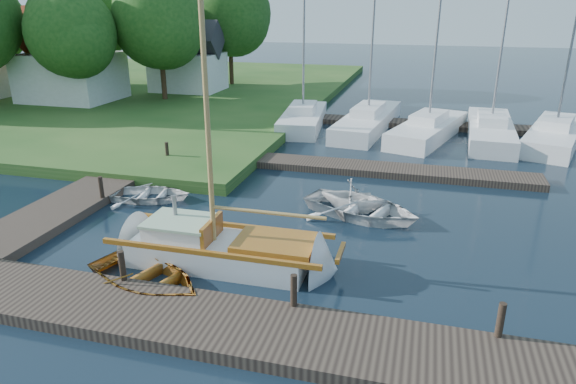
% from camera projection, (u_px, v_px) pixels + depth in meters
% --- Properties ---
extents(ground, '(160.00, 160.00, 0.00)m').
position_uv_depth(ground, '(288.00, 226.00, 17.02)').
color(ground, black).
rests_on(ground, ground).
extents(near_dock, '(18.00, 2.20, 0.30)m').
position_uv_depth(near_dock, '(218.00, 325.00, 11.54)').
color(near_dock, '#2B211C').
rests_on(near_dock, ground).
extents(left_dock, '(2.20, 18.00, 0.30)m').
position_uv_depth(left_dock, '(111.00, 182.00, 20.75)').
color(left_dock, '#2B211C').
rests_on(left_dock, ground).
extents(far_dock, '(14.00, 1.60, 0.30)m').
position_uv_depth(far_dock, '(371.00, 169.00, 22.36)').
color(far_dock, '#2B211C').
rests_on(far_dock, ground).
extents(pontoon, '(30.00, 1.60, 0.30)m').
position_uv_depth(pontoon, '(533.00, 131.00, 28.99)').
color(pontoon, '#2B211C').
rests_on(pontoon, ground).
extents(shore, '(50.00, 40.00, 0.50)m').
position_uv_depth(shore, '(39.00, 86.00, 43.74)').
color(shore, '#224C19').
rests_on(shore, ground).
extents(mooring_post_1, '(0.16, 0.16, 0.80)m').
position_uv_depth(mooring_post_1, '(122.00, 266.00, 13.00)').
color(mooring_post_1, black).
rests_on(mooring_post_1, near_dock).
extents(mooring_post_2, '(0.16, 0.16, 0.80)m').
position_uv_depth(mooring_post_2, '(294.00, 290.00, 11.89)').
color(mooring_post_2, black).
rests_on(mooring_post_2, near_dock).
extents(mooring_post_3, '(0.16, 0.16, 0.80)m').
position_uv_depth(mooring_post_3, '(501.00, 320.00, 10.78)').
color(mooring_post_3, black).
rests_on(mooring_post_3, near_dock).
extents(mooring_post_4, '(0.16, 0.16, 0.80)m').
position_uv_depth(mooring_post_4, '(101.00, 187.00, 18.51)').
color(mooring_post_4, black).
rests_on(mooring_post_4, left_dock).
extents(mooring_post_5, '(0.16, 0.16, 0.80)m').
position_uv_depth(mooring_post_5, '(167.00, 151.00, 23.03)').
color(mooring_post_5, black).
rests_on(mooring_post_5, left_dock).
extents(sailboat, '(7.16, 2.04, 9.83)m').
position_uv_depth(sailboat, '(227.00, 252.00, 14.49)').
color(sailboat, silver).
rests_on(sailboat, ground).
extents(dinghy, '(4.13, 3.50, 0.73)m').
position_uv_depth(dinghy, '(145.00, 274.00, 13.28)').
color(dinghy, brown).
rests_on(dinghy, ground).
extents(tender_a, '(3.48, 2.79, 0.64)m').
position_uv_depth(tender_a, '(148.00, 192.00, 19.17)').
color(tender_a, silver).
rests_on(tender_a, ground).
extents(tender_b, '(2.64, 2.36, 1.26)m').
position_uv_depth(tender_b, '(354.00, 194.00, 18.09)').
color(tender_b, silver).
rests_on(tender_b, ground).
extents(tender_c, '(4.82, 4.11, 0.85)m').
position_uv_depth(tender_c, '(362.00, 205.00, 17.63)').
color(tender_c, silver).
rests_on(tender_c, ground).
extents(marina_boat_0, '(3.00, 7.35, 10.73)m').
position_uv_depth(marina_boat_0, '(303.00, 117.00, 30.33)').
color(marina_boat_0, silver).
rests_on(marina_boat_0, ground).
extents(marina_boat_1, '(3.20, 9.50, 11.03)m').
position_uv_depth(marina_boat_1, '(368.00, 119.00, 29.87)').
color(marina_boat_1, silver).
rests_on(marina_boat_1, ground).
extents(marina_boat_2, '(4.36, 8.16, 10.60)m').
position_uv_depth(marina_boat_2, '(428.00, 128.00, 27.85)').
color(marina_boat_2, silver).
rests_on(marina_boat_2, ground).
extents(marina_boat_3, '(2.62, 8.71, 11.94)m').
position_uv_depth(marina_boat_3, '(490.00, 128.00, 27.68)').
color(marina_boat_3, silver).
rests_on(marina_boat_3, ground).
extents(marina_boat_4, '(4.63, 8.75, 11.42)m').
position_uv_depth(marina_boat_4, '(555.00, 133.00, 26.77)').
color(marina_boat_4, silver).
rests_on(marina_boat_4, ground).
extents(house_a, '(6.30, 5.00, 6.29)m').
position_uv_depth(house_a, '(70.00, 64.00, 35.40)').
color(house_a, silver).
rests_on(house_a, shore).
extents(house_c, '(5.25, 4.00, 5.28)m').
position_uv_depth(house_c, '(188.00, 63.00, 39.48)').
color(house_c, silver).
rests_on(house_c, shore).
extents(tree_2, '(5.83, 5.75, 7.82)m').
position_uv_depth(tree_2, '(72.00, 31.00, 32.35)').
color(tree_2, '#332114').
rests_on(tree_2, shore).
extents(tree_3, '(6.41, 6.38, 8.74)m').
position_uv_depth(tree_3, '(159.00, 21.00, 34.79)').
color(tree_3, '#332114').
rests_on(tree_3, shore).
extents(tree_4, '(7.01, 7.01, 9.66)m').
position_uv_depth(tree_4, '(91.00, 10.00, 40.18)').
color(tree_4, '#332114').
rests_on(tree_4, shore).
extents(tree_7, '(6.83, 6.83, 9.38)m').
position_uv_depth(tree_7, '(229.00, 12.00, 41.39)').
color(tree_7, '#332114').
rests_on(tree_7, shore).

